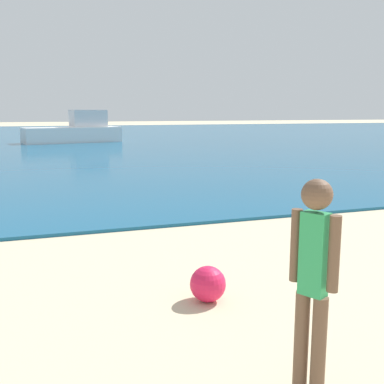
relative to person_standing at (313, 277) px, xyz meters
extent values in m
cube|color=#14567F|center=(0.31, 35.05, -0.88)|extent=(160.00, 60.00, 0.06)
cylinder|color=brown|center=(-0.03, 0.06, -0.52)|extent=(0.10, 0.10, 0.78)
cylinder|color=brown|center=(0.03, -0.06, -0.52)|extent=(0.10, 0.10, 0.78)
cube|color=#2DA35B|center=(0.00, 0.00, 0.17)|extent=(0.18, 0.21, 0.59)
sphere|color=brown|center=(0.00, 0.00, 0.58)|extent=(0.21, 0.21, 0.21)
cylinder|color=brown|center=(-0.07, 0.13, 0.20)|extent=(0.08, 0.08, 0.52)
cylinder|color=brown|center=(0.07, -0.13, 0.20)|extent=(0.08, 0.08, 0.52)
cube|color=white|center=(0.59, 28.26, -0.36)|extent=(6.39, 3.16, 0.98)
cube|color=silver|center=(1.67, 28.49, 0.68)|extent=(2.44, 1.79, 1.10)
sphere|color=#E51E4C|center=(-0.08, 1.82, -0.71)|extent=(0.39, 0.39, 0.39)
camera|label=1|loc=(-1.77, -2.58, 1.13)|focal=42.87mm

